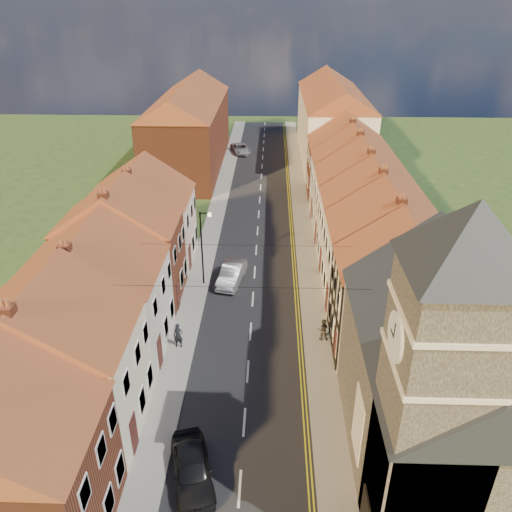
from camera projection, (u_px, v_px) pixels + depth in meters
The scene contains 22 objects.
road at pixel (258, 231), 47.62m from camera, with size 7.00×90.00×0.02m, color black.
pavement_left at pixel (212, 230), 47.72m from camera, with size 1.80×90.00×0.12m, color #A4A195.
pavement_right at pixel (304, 231), 47.47m from camera, with size 1.80×90.00×0.12m, color #A4A195.
church at pixel (461, 375), 21.04m from camera, with size 11.25×14.25×15.20m.
cottage_r_tudor at pixel (403, 287), 29.98m from camera, with size 8.30×5.20×9.00m.
cottage_r_white_near at pixel (386, 247), 34.75m from camera, with size 8.30×6.00×9.00m.
cottage_r_cream_mid at pixel (372, 216), 39.52m from camera, with size 8.30×5.20×9.00m.
cottage_r_pink at pixel (362, 192), 44.29m from camera, with size 8.30×6.00×9.00m.
cottage_r_white_far at pixel (353, 172), 49.06m from camera, with size 8.30×5.20×9.00m.
cottage_r_cream_far at pixel (346, 157), 53.83m from camera, with size 8.30×6.00×9.00m.
cottage_l_cream at pixel (51, 357), 24.17m from camera, with size 8.30×6.30×9.10m.
cottage_l_white at pixel (94, 290), 29.89m from camera, with size 8.30×6.90×8.80m.
cottage_l_brick_mid at pixel (121, 243), 35.21m from camera, with size 8.30×5.70×9.10m.
cottage_l_pink at pixel (141, 213), 40.41m from camera, with size 8.30×6.30×8.80m.
block_right_far at pixel (332, 118), 66.96m from camera, with size 8.30×24.20×10.50m.
block_left_far at pixel (189, 125), 63.08m from camera, with size 8.30×24.20×10.50m.
lamppost at pixel (203, 244), 37.24m from camera, with size 0.88×0.15×6.00m.
car_near at pixel (192, 468), 23.00m from camera, with size 1.75×4.36×1.48m, color black.
car_mid at pixel (232, 274), 38.93m from camera, with size 1.53×4.40×1.45m, color gray.
car_distant at pixel (240, 149), 70.36m from camera, with size 2.15×4.66×1.29m, color #A5A7AC.
pedestrian_left at pixel (178, 336), 31.50m from camera, with size 0.62×0.40×1.69m, color black.
pedestrian_right at pixel (323, 330), 32.21m from camera, with size 0.74×0.58×1.52m, color #2B2623.
Camera 1 is at (1.24, -13.19, 20.16)m, focal length 35.00 mm.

